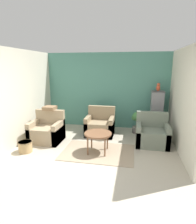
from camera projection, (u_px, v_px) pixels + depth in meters
The scene contains 14 objects.
ground_plane at pixel (84, 171), 3.84m from camera, with size 20.00×20.00×0.00m, color #B2A893.
wall_back_accent at pixel (107, 91), 6.47m from camera, with size 4.28×0.06×2.56m.
wall_left at pixel (26, 96), 5.38m from camera, with size 0.06×3.04×2.56m.
wall_right at pixel (182, 101), 4.60m from camera, with size 0.06×3.04×2.56m.
area_rug at pixel (98, 152), 4.70m from camera, with size 1.78×1.21×0.01m.
coffee_table at pixel (98, 135), 4.60m from camera, with size 0.67×0.67×0.51m.
armchair_left at pixel (47, 131), 5.36m from camera, with size 0.86×0.74×0.87m.
armchair_right at pixel (152, 134), 5.11m from camera, with size 0.86×0.74×0.87m.
armchair_middle at pixel (100, 126), 5.87m from camera, with size 0.86×0.74×0.87m.
birdcage at pixel (156, 113), 5.93m from camera, with size 0.44×0.44×1.36m.
parrot at pixel (158, 87), 5.74m from camera, with size 0.12×0.21×0.25m.
potted_plant at pixel (137, 121), 6.01m from camera, with size 0.32×0.29×0.69m.
wicker_basket at pixel (25, 146), 4.69m from camera, with size 0.35×0.35×0.27m.
throw_pillow at pixel (50, 108), 5.46m from camera, with size 0.34×0.34×0.10m.
Camera 1 is at (0.94, -3.32, 2.10)m, focal length 30.00 mm.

